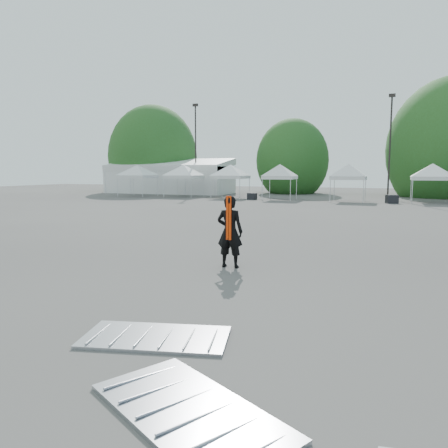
% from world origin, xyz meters
% --- Properties ---
extents(ground, '(120.00, 120.00, 0.00)m').
position_xyz_m(ground, '(0.00, 0.00, 0.00)').
color(ground, '#474442').
rests_on(ground, ground).
extents(marquee, '(15.00, 6.25, 4.23)m').
position_xyz_m(marquee, '(-22.00, 35.00, 1.97)').
color(marquee, silver).
rests_on(marquee, ground).
extents(light_pole_west, '(0.60, 0.25, 10.30)m').
position_xyz_m(light_pole_west, '(-18.00, 34.00, 5.77)').
color(light_pole_west, black).
rests_on(light_pole_west, ground).
extents(light_pole_east, '(0.60, 0.25, 9.80)m').
position_xyz_m(light_pole_east, '(3.00, 32.00, 5.52)').
color(light_pole_east, black).
rests_on(light_pole_east, ground).
extents(tree_far_w, '(4.80, 4.80, 7.30)m').
position_xyz_m(tree_far_w, '(-26.00, 38.00, 4.54)').
color(tree_far_w, '#382314').
rests_on(tree_far_w, ground).
extents(tree_mid_w, '(4.16, 4.16, 6.33)m').
position_xyz_m(tree_mid_w, '(-8.00, 40.00, 3.93)').
color(tree_mid_w, '#382314').
rests_on(tree_mid_w, ground).
extents(tent_a, '(4.61, 4.61, 3.88)m').
position_xyz_m(tent_a, '(-22.07, 28.00, 3.06)').
color(tent_a, silver).
rests_on(tent_a, ground).
extents(tent_b, '(4.70, 4.70, 3.88)m').
position_xyz_m(tent_b, '(-17.04, 28.94, 3.06)').
color(tent_b, silver).
rests_on(tent_b, ground).
extents(tent_c, '(4.55, 4.55, 3.88)m').
position_xyz_m(tent_c, '(-11.85, 29.00, 3.06)').
color(tent_c, silver).
rests_on(tent_c, ground).
extents(tent_d, '(4.03, 4.03, 3.88)m').
position_xyz_m(tent_d, '(-6.51, 27.92, 3.06)').
color(tent_d, silver).
rests_on(tent_d, ground).
extents(tent_e, '(4.18, 4.18, 3.88)m').
position_xyz_m(tent_e, '(-0.26, 27.75, 3.06)').
color(tent_e, silver).
rests_on(tent_e, ground).
extents(tent_f, '(4.70, 4.70, 3.88)m').
position_xyz_m(tent_f, '(6.51, 28.76, 3.06)').
color(tent_f, silver).
rests_on(tent_f, ground).
extents(man, '(0.77, 0.52, 2.05)m').
position_xyz_m(man, '(-0.77, -0.89, 1.03)').
color(man, black).
rests_on(man, ground).
extents(barrier_left, '(2.57, 1.70, 0.07)m').
position_xyz_m(barrier_left, '(-0.04, -6.33, 0.04)').
color(barrier_left, '#A1A4A9').
rests_on(barrier_left, ground).
extents(barrier_mid, '(2.79, 2.31, 0.08)m').
position_xyz_m(barrier_mid, '(1.45, -8.14, 0.04)').
color(barrier_mid, '#A1A4A9').
rests_on(barrier_mid, ground).
extents(crate_west, '(0.84, 0.68, 0.62)m').
position_xyz_m(crate_west, '(-8.96, 27.09, 0.31)').
color(crate_west, black).
rests_on(crate_west, ground).
extents(crate_mid, '(1.10, 0.97, 0.71)m').
position_xyz_m(crate_mid, '(3.40, 26.76, 0.35)').
color(crate_mid, black).
rests_on(crate_mid, ground).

